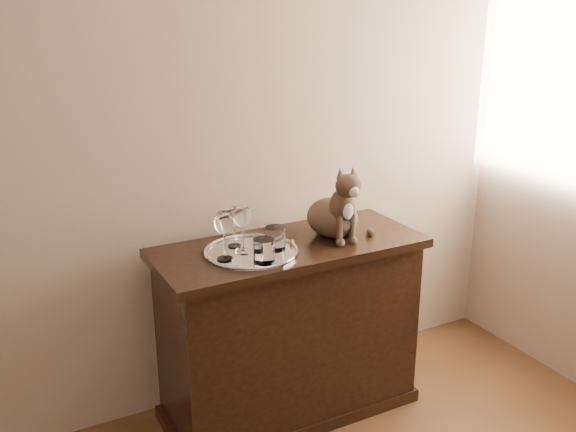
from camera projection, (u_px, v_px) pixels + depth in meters
name	position (u px, v px, depth m)	size (l,w,h in m)	color
wall_back	(126.00, 132.00, 2.65)	(4.00, 0.10, 2.70)	tan
sideboard	(289.00, 330.00, 2.95)	(1.20, 0.50, 0.85)	black
tray	(251.00, 253.00, 2.70)	(0.40, 0.40, 0.01)	silver
wine_glass_b	(234.00, 226.00, 2.73)	(0.07, 0.07, 0.18)	white
wine_glass_c	(224.00, 235.00, 2.59)	(0.08, 0.08, 0.21)	silver
wine_glass_d	(242.00, 228.00, 2.67)	(0.08, 0.08, 0.21)	white
tumbler_b	(264.00, 251.00, 2.58)	(0.09, 0.09, 0.10)	silver
tumbler_c	(275.00, 238.00, 2.71)	(0.09, 0.09, 0.10)	silver
cat	(333.00, 199.00, 2.86)	(0.34, 0.32, 0.34)	brown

